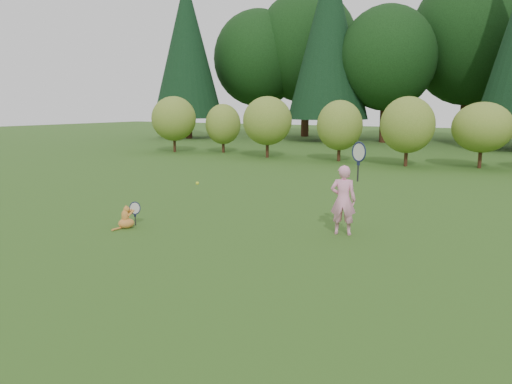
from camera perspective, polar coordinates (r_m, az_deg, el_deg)
The scene contains 6 objects.
ground at distance 9.48m, azimuth -3.50°, elevation -4.78°, with size 100.00×100.00×0.00m, color #2D5117.
shrub_row at distance 21.26m, azimuth 16.54°, elevation 6.77°, with size 28.00×3.00×2.80m, color #5D7624, non-canonical shape.
woodland_backdrop at distance 31.45m, azimuth 21.80°, elevation 18.52°, with size 48.00×10.00×15.00m, color black, non-canonical shape.
child at distance 9.42m, azimuth 9.99°, elevation -0.73°, with size 0.75×0.45×1.96m.
cat at distance 10.20m, azimuth -14.59°, elevation -2.69°, with size 0.45×0.66×0.62m.
tennis_ball at distance 10.62m, azimuth -6.72°, elevation 1.00°, with size 0.07×0.07×0.07m.
Camera 1 is at (5.14, -7.60, 2.39)m, focal length 35.00 mm.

